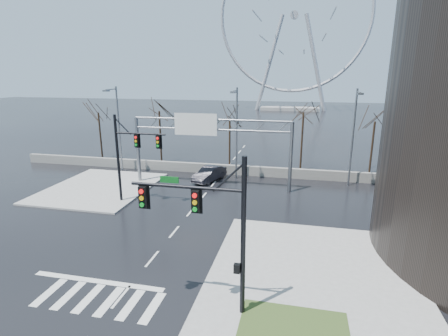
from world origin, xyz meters
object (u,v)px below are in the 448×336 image
(sign_gantry, at_px, (207,138))
(car, at_px, (209,174))
(signal_mast_near, at_px, (214,221))
(ferris_wheel, at_px, (294,22))
(signal_mast_far, at_px, (129,151))

(sign_gantry, height_order, car, sign_gantry)
(signal_mast_near, xyz_separation_m, sign_gantry, (-5.52, 19.00, 0.31))
(sign_gantry, distance_m, ferris_wheel, 82.91)
(signal_mast_far, relative_size, car, 1.69)
(sign_gantry, bearing_deg, signal_mast_far, -132.47)
(signal_mast_far, height_order, sign_gantry, signal_mast_far)
(ferris_wheel, xyz_separation_m, car, (-5.71, -78.00, -25.35))
(signal_mast_near, xyz_separation_m, car, (-5.85, 21.04, -4.09))
(signal_mast_near, relative_size, signal_mast_far, 1.00)
(signal_mast_far, relative_size, sign_gantry, 0.49)
(ferris_wheel, bearing_deg, signal_mast_near, -89.92)
(signal_mast_far, distance_m, ferris_wheel, 89.30)
(ferris_wheel, distance_m, car, 82.22)
(signal_mast_near, relative_size, sign_gantry, 0.49)
(signal_mast_near, bearing_deg, car, 105.55)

